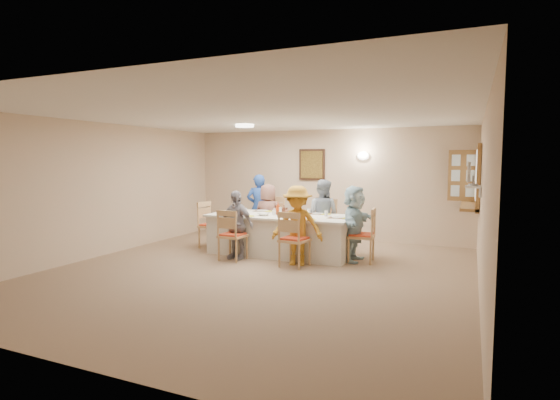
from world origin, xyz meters
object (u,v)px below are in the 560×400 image
at_px(serving_hatch, 478,177).
at_px(desk_fan, 471,177).
at_px(chair_back_left, 270,221).
at_px(condiment_ketchup, 278,208).
at_px(dining_table, 281,235).
at_px(diner_back_right, 322,215).
at_px(diner_right_end, 354,224).
at_px(diner_front_right, 297,226).
at_px(chair_back_right, 324,224).
at_px(chair_left_end, 212,225).
at_px(caregiver, 259,207).
at_px(diner_front_left, 236,225).
at_px(chair_front_left, 233,235).
at_px(chair_front_right, 295,239).
at_px(chair_right_end, 361,235).
at_px(diner_back_left, 268,215).

bearing_deg(serving_hatch, desk_fan, -94.66).
height_order(chair_back_left, condiment_ketchup, chair_back_left).
relative_size(desk_fan, chair_back_left, 0.29).
bearing_deg(dining_table, condiment_ketchup, 170.26).
relative_size(diner_back_right, diner_right_end, 1.05).
relative_size(desk_fan, diner_front_right, 0.22).
height_order(chair_back_right, condiment_ketchup, chair_back_right).
height_order(diner_back_right, diner_front_right, diner_back_right).
xyz_separation_m(chair_left_end, caregiver, (0.50, 1.15, 0.27)).
relative_size(diner_front_left, diner_right_end, 0.92).
bearing_deg(chair_back_left, diner_front_right, -43.49).
height_order(diner_front_right, caregiver, caregiver).
xyz_separation_m(serving_hatch, chair_front_left, (-4.01, -1.75, -1.04)).
height_order(desk_fan, chair_front_right, desk_fan).
distance_m(diner_back_right, diner_front_left, 1.82).
xyz_separation_m(dining_table, caregiver, (-1.05, 1.15, 0.36)).
relative_size(chair_right_end, diner_front_left, 0.77).
distance_m(serving_hatch, diner_back_right, 2.93).
bearing_deg(diner_back_right, chair_front_right, 94.06).
bearing_deg(chair_front_right, diner_front_left, 1.75).
distance_m(desk_fan, caregiver, 4.69).
bearing_deg(chair_front_left, chair_front_right, -177.57).
xyz_separation_m(dining_table, chair_back_left, (-0.60, 0.80, 0.13)).
height_order(chair_front_left, diner_back_right, diner_back_right).
distance_m(desk_fan, diner_back_right, 3.03).
bearing_deg(caregiver, diner_right_end, 131.36).
xyz_separation_m(diner_front_left, diner_front_right, (1.20, 0.00, 0.06)).
bearing_deg(chair_left_end, chair_front_left, -124.22).
height_order(chair_back_right, diner_back_left, diner_back_left).
relative_size(diner_front_left, condiment_ketchup, 5.17).
height_order(chair_back_right, diner_back_right, diner_back_right).
distance_m(desk_fan, chair_left_end, 4.98).
bearing_deg(diner_back_right, chair_right_end, 148.46).
height_order(chair_right_end, caregiver, caregiver).
bearing_deg(chair_right_end, chair_back_right, -134.97).
bearing_deg(chair_right_end, diner_back_left, -112.42).
xyz_separation_m(dining_table, diner_front_left, (-0.60, -0.68, 0.25)).
distance_m(desk_fan, chair_right_end, 2.09).
height_order(desk_fan, diner_right_end, desk_fan).
bearing_deg(serving_hatch, chair_right_end, -152.92).
bearing_deg(dining_table, serving_hatch, 15.58).
xyz_separation_m(chair_back_left, diner_front_left, (0.00, -1.48, 0.11)).
xyz_separation_m(dining_table, chair_left_end, (-1.55, 0.00, 0.10)).
bearing_deg(chair_front_right, diner_back_right, -82.54).
xyz_separation_m(serving_hatch, caregiver, (-4.46, 0.20, -0.76)).
relative_size(chair_back_left, diner_back_right, 0.73).
bearing_deg(diner_front_right, diner_front_left, 169.61).
bearing_deg(diner_front_right, chair_back_left, 118.65).
bearing_deg(chair_left_end, caregiver, -17.61).
distance_m(serving_hatch, diner_front_left, 4.41).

